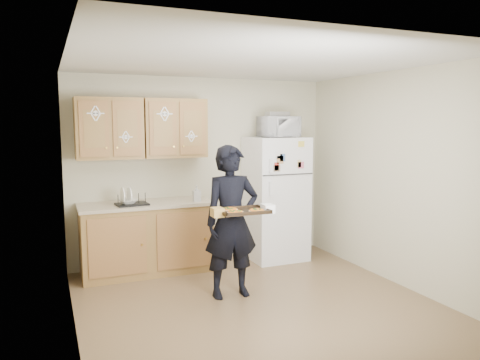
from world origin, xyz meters
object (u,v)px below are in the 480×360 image
at_px(refrigerator, 276,198).
at_px(dish_rack, 132,199).
at_px(person, 232,222).
at_px(baking_tray, 243,211).
at_px(microwave, 279,127).

relative_size(refrigerator, dish_rack, 4.57).
relative_size(person, baking_tray, 3.35).
relative_size(refrigerator, baking_tray, 3.43).
distance_m(person, baking_tray, 0.34).
xyz_separation_m(baking_tray, microwave, (1.11, 1.37, 0.85)).
bearing_deg(person, refrigerator, 46.79).
relative_size(baking_tray, dish_rack, 1.33).
distance_m(microwave, dish_rack, 2.18).
bearing_deg(microwave, person, -139.03).
bearing_deg(microwave, baking_tray, -131.78).
distance_m(refrigerator, dish_rack, 1.99).
distance_m(refrigerator, baking_tray, 1.80).
xyz_separation_m(refrigerator, microwave, (0.01, -0.05, 0.99)).
xyz_separation_m(microwave, dish_rack, (-2.00, 0.00, -0.87)).
relative_size(person, dish_rack, 4.46).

